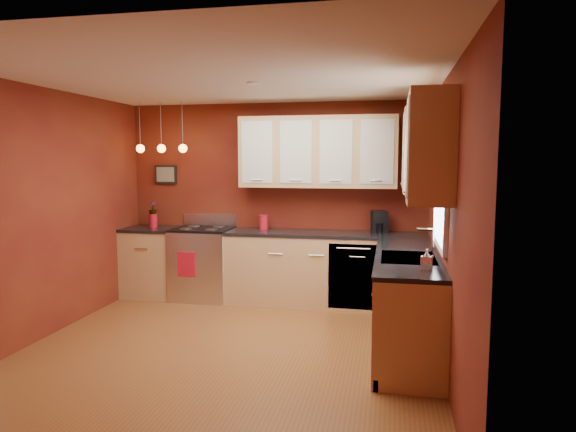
% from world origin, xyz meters
% --- Properties ---
extents(floor, '(4.20, 4.20, 0.00)m').
position_xyz_m(floor, '(0.00, 0.00, 0.00)').
color(floor, brown).
rests_on(floor, ground).
extents(ceiling, '(4.00, 4.20, 0.02)m').
position_xyz_m(ceiling, '(0.00, 0.00, 2.60)').
color(ceiling, beige).
rests_on(ceiling, wall_back).
extents(wall_back, '(4.00, 0.02, 2.60)m').
position_xyz_m(wall_back, '(0.00, 2.10, 1.30)').
color(wall_back, maroon).
rests_on(wall_back, floor).
extents(wall_front, '(4.00, 0.02, 2.60)m').
position_xyz_m(wall_front, '(0.00, -2.10, 1.30)').
color(wall_front, maroon).
rests_on(wall_front, floor).
extents(wall_left, '(0.02, 4.20, 2.60)m').
position_xyz_m(wall_left, '(-2.00, 0.00, 1.30)').
color(wall_left, maroon).
rests_on(wall_left, floor).
extents(wall_right, '(0.02, 4.20, 2.60)m').
position_xyz_m(wall_right, '(2.00, 0.00, 1.30)').
color(wall_right, maroon).
rests_on(wall_right, floor).
extents(base_cabinets_back_left, '(0.70, 0.60, 0.90)m').
position_xyz_m(base_cabinets_back_left, '(-1.65, 1.80, 0.45)').
color(base_cabinets_back_left, tan).
rests_on(base_cabinets_back_left, floor).
extents(base_cabinets_back_right, '(2.54, 0.60, 0.90)m').
position_xyz_m(base_cabinets_back_right, '(0.73, 1.80, 0.45)').
color(base_cabinets_back_right, tan).
rests_on(base_cabinets_back_right, floor).
extents(base_cabinets_right, '(0.60, 2.10, 0.90)m').
position_xyz_m(base_cabinets_right, '(1.70, 0.45, 0.45)').
color(base_cabinets_right, tan).
rests_on(base_cabinets_right, floor).
extents(counter_back_left, '(0.70, 0.62, 0.04)m').
position_xyz_m(counter_back_left, '(-1.65, 1.80, 0.92)').
color(counter_back_left, black).
rests_on(counter_back_left, base_cabinets_back_left).
extents(counter_back_right, '(2.54, 0.62, 0.04)m').
position_xyz_m(counter_back_right, '(0.73, 1.80, 0.92)').
color(counter_back_right, black).
rests_on(counter_back_right, base_cabinets_back_right).
extents(counter_right, '(0.62, 2.10, 0.04)m').
position_xyz_m(counter_right, '(1.70, 0.45, 0.92)').
color(counter_right, black).
rests_on(counter_right, base_cabinets_right).
extents(gas_range, '(0.76, 0.64, 1.11)m').
position_xyz_m(gas_range, '(-0.92, 1.80, 0.48)').
color(gas_range, silver).
rests_on(gas_range, floor).
extents(dishwasher_front, '(0.60, 0.02, 0.80)m').
position_xyz_m(dishwasher_front, '(1.10, 1.51, 0.45)').
color(dishwasher_front, silver).
rests_on(dishwasher_front, base_cabinets_back_right).
extents(sink, '(0.50, 0.70, 0.33)m').
position_xyz_m(sink, '(1.70, 0.30, 0.92)').
color(sink, '#94949A').
rests_on(sink, counter_right).
extents(window, '(0.06, 1.02, 1.22)m').
position_xyz_m(window, '(1.97, 0.30, 1.69)').
color(window, white).
rests_on(window, wall_right).
extents(upper_cabinets_back, '(2.00, 0.35, 0.90)m').
position_xyz_m(upper_cabinets_back, '(0.60, 1.93, 1.95)').
color(upper_cabinets_back, tan).
rests_on(upper_cabinets_back, wall_back).
extents(upper_cabinets_right, '(0.35, 1.95, 0.90)m').
position_xyz_m(upper_cabinets_right, '(1.82, 0.32, 1.95)').
color(upper_cabinets_right, tan).
rests_on(upper_cabinets_right, wall_right).
extents(wall_picture, '(0.32, 0.03, 0.26)m').
position_xyz_m(wall_picture, '(-1.55, 2.08, 1.65)').
color(wall_picture, black).
rests_on(wall_picture, wall_back).
extents(pendant_lights, '(0.71, 0.11, 0.66)m').
position_xyz_m(pendant_lights, '(-1.45, 1.75, 2.01)').
color(pendant_lights, '#94949A').
rests_on(pendant_lights, ceiling).
extents(red_canister, '(0.12, 0.12, 0.19)m').
position_xyz_m(red_canister, '(-0.11, 1.93, 1.04)').
color(red_canister, '#B31325').
rests_on(red_canister, counter_back_right).
extents(red_vase, '(0.11, 0.11, 0.18)m').
position_xyz_m(red_vase, '(-1.64, 1.83, 1.03)').
color(red_vase, '#B31325').
rests_on(red_vase, counter_back_left).
extents(flowers, '(0.11, 0.11, 0.19)m').
position_xyz_m(flowers, '(-1.64, 1.83, 1.19)').
color(flowers, '#B31325').
rests_on(flowers, red_vase).
extents(coffee_maker, '(0.23, 0.22, 0.27)m').
position_xyz_m(coffee_maker, '(1.39, 1.91, 1.07)').
color(coffee_maker, black).
rests_on(coffee_maker, counter_back_right).
extents(soap_pump, '(0.10, 0.10, 0.18)m').
position_xyz_m(soap_pump, '(1.83, -0.25, 1.03)').
color(soap_pump, silver).
rests_on(soap_pump, counter_right).
extents(dish_towel, '(0.24, 0.02, 0.32)m').
position_xyz_m(dish_towel, '(-1.02, 1.47, 0.52)').
color(dish_towel, '#B31325').
rests_on(dish_towel, gas_range).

